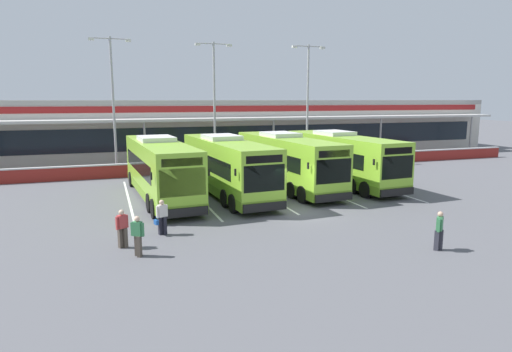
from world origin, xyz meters
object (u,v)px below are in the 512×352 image
pedestrian_in_dark_coat (439,229)px  coach_bus_right_centre (341,159)px  lamp_post_west (113,97)px  lamp_post_centre (214,97)px  coach_bus_left_centre (227,167)px  pedestrian_child (138,235)px  pedestrian_with_handbag (162,216)px  pedestrian_near_bin (122,227)px  coach_bus_centre (286,162)px  coach_bus_leftmost (160,170)px  lamp_post_east (308,97)px

pedestrian_in_dark_coat → coach_bus_right_centre: bearing=76.0°
lamp_post_west → lamp_post_centre: size_ratio=1.00×
coach_bus_left_centre → pedestrian_child: (-6.28, -9.91, -0.91)m
pedestrian_with_handbag → lamp_post_centre: lamp_post_centre is taller
pedestrian_near_bin → coach_bus_centre: bearing=40.1°
coach_bus_leftmost → coach_bus_right_centre: size_ratio=1.00×
coach_bus_right_centre → lamp_post_centre: (-6.75, 10.68, 4.50)m
pedestrian_with_handbag → coach_bus_centre: bearing=40.8°
coach_bus_left_centre → pedestrian_in_dark_coat: size_ratio=7.59×
coach_bus_right_centre → pedestrian_in_dark_coat: (-3.49, -14.05, -0.91)m
coach_bus_leftmost → lamp_post_east: (14.89, 10.33, 4.50)m
coach_bus_centre → pedestrian_in_dark_coat: size_ratio=7.59×
coach_bus_centre → pedestrian_in_dark_coat: (0.84, -14.00, -0.91)m
pedestrian_child → lamp_post_centre: size_ratio=0.15×
coach_bus_left_centre → coach_bus_centre: size_ratio=1.00×
coach_bus_leftmost → pedestrian_near_bin: (-2.63, -8.92, -0.91)m
coach_bus_leftmost → coach_bus_left_centre: same height
lamp_post_centre → lamp_post_east: size_ratio=1.00×
pedestrian_in_dark_coat → lamp_post_west: (-11.82, 24.21, 5.42)m
pedestrian_in_dark_coat → pedestrian_near_bin: size_ratio=1.00×
pedestrian_with_handbag → pedestrian_child: same height
pedestrian_with_handbag → lamp_post_west: 19.29m
coach_bus_right_centre → coach_bus_left_centre: bearing=-174.2°
pedestrian_child → lamp_post_centre: (8.36, 21.49, 5.42)m
pedestrian_in_dark_coat → lamp_post_west: size_ratio=0.15×
pedestrian_with_handbag → lamp_post_east: size_ratio=0.15×
pedestrian_in_dark_coat → lamp_post_east: (5.38, 23.74, 5.42)m
coach_bus_right_centre → pedestrian_in_dark_coat: size_ratio=7.59×
pedestrian_with_handbag → lamp_post_east: (15.76, 17.98, 5.43)m
lamp_post_centre → coach_bus_left_centre: bearing=-100.2°
lamp_post_west → lamp_post_centre: bearing=3.5°
pedestrian_with_handbag → lamp_post_centre: (7.13, 18.97, 5.43)m
pedestrian_in_dark_coat → pedestrian_with_handbag: bearing=151.0°
pedestrian_with_handbag → coach_bus_leftmost: bearing=83.5°
coach_bus_left_centre → coach_bus_right_centre: bearing=5.8°
coach_bus_leftmost → lamp_post_centre: bearing=61.1°
pedestrian_child → coach_bus_leftmost: bearing=78.3°
coach_bus_centre → coach_bus_right_centre: 4.33m
pedestrian_with_handbag → lamp_post_east: bearing=48.8°
lamp_post_east → lamp_post_centre: bearing=173.4°
coach_bus_centre → pedestrian_near_bin: size_ratio=7.59×
pedestrian_child → lamp_post_east: bearing=50.3°
pedestrian_child → lamp_post_centre: lamp_post_centre is taller
coach_bus_centre → pedestrian_in_dark_coat: 14.06m
coach_bus_left_centre → pedestrian_with_handbag: bearing=-124.3°
coach_bus_left_centre → coach_bus_right_centre: (8.83, 0.90, 0.00)m
pedestrian_near_bin → lamp_post_east: lamp_post_east is taller
coach_bus_leftmost → lamp_post_west: lamp_post_west is taller
pedestrian_child → pedestrian_near_bin: same height
coach_bus_centre → pedestrian_child: bearing=-135.1°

